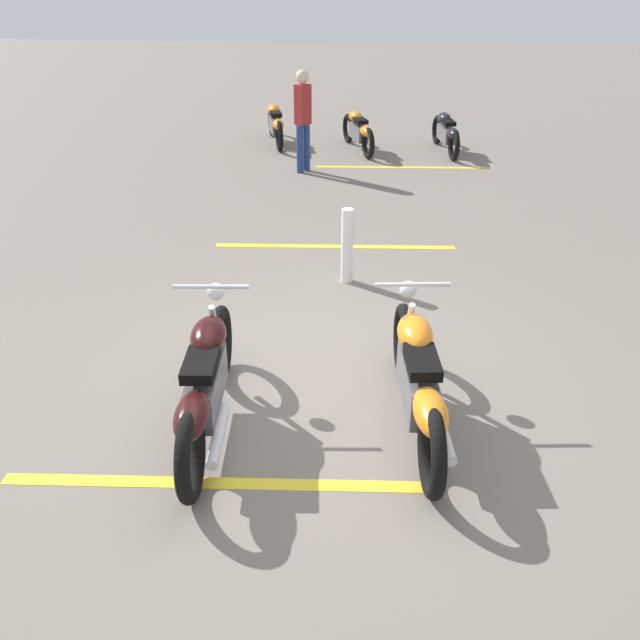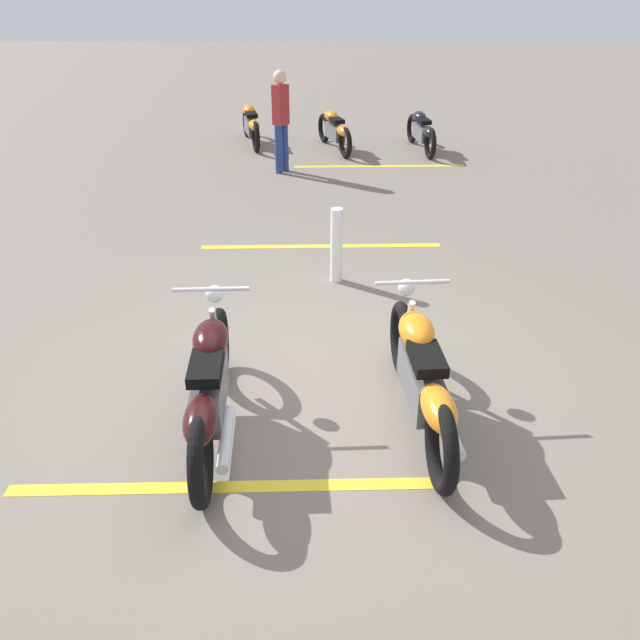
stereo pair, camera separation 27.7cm
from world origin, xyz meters
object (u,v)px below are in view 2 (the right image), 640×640
(motorcycle_bright_foreground, at_px, (422,376))
(motorcycle_row_far_left, at_px, (422,131))
(bystander_near_row, at_px, (281,117))
(motorcycle_row_center, at_px, (251,125))
(motorcycle_row_left, at_px, (335,130))
(bollard_post, at_px, (336,245))
(motorcycle_dark_foreground, at_px, (210,386))

(motorcycle_bright_foreground, xyz_separation_m, motorcycle_row_far_left, (9.11, -0.80, -0.06))
(motorcycle_row_far_left, height_order, bystander_near_row, bystander_near_row)
(motorcycle_row_far_left, xyz_separation_m, motorcycle_row_center, (0.36, 3.49, 0.02))
(motorcycle_row_left, distance_m, motorcycle_row_center, 1.80)
(bollard_post, bearing_deg, motorcycle_dark_foreground, 163.33)
(motorcycle_row_center, xyz_separation_m, bystander_near_row, (-2.02, -0.84, 0.56))
(motorcycle_bright_foreground, distance_m, motorcycle_dark_foreground, 1.66)
(bollard_post, bearing_deg, motorcycle_row_center, 16.20)
(motorcycle_row_far_left, bearing_deg, motorcycle_bright_foreground, 164.53)
(motorcycle_bright_foreground, xyz_separation_m, motorcycle_dark_foreground, (-0.21, 1.64, 0.00))
(motorcycle_row_left, height_order, bollard_post, bollard_post)
(motorcycle_bright_foreground, xyz_separation_m, bollard_post, (2.78, 0.75, -0.02))
(motorcycle_bright_foreground, distance_m, bollard_post, 2.88)
(motorcycle_row_far_left, bearing_deg, motorcycle_dark_foreground, 154.86)
(motorcycle_bright_foreground, bearing_deg, bystander_near_row, 7.11)
(motorcycle_row_far_left, xyz_separation_m, bollard_post, (-6.34, 1.54, 0.04))
(motorcycle_row_far_left, height_order, motorcycle_row_center, motorcycle_row_center)
(motorcycle_row_center, bearing_deg, bystander_near_row, -173.33)
(motorcycle_dark_foreground, relative_size, motorcycle_row_left, 1.18)
(motorcycle_row_left, bearing_deg, motorcycle_row_center, 57.25)
(motorcycle_row_far_left, distance_m, bollard_post, 6.52)
(motorcycle_row_left, bearing_deg, motorcycle_bright_foreground, 165.96)
(motorcycle_row_center, relative_size, bollard_post, 2.23)
(motorcycle_row_left, bearing_deg, bollard_post, 161.80)
(motorcycle_bright_foreground, height_order, bollard_post, motorcycle_bright_foreground)
(bollard_post, bearing_deg, motorcycle_bright_foreground, -164.93)
(motorcycle_bright_foreground, bearing_deg, motorcycle_row_center, 8.99)
(motorcycle_row_far_left, bearing_deg, motorcycle_row_center, 73.71)
(motorcycle_row_left, bearing_deg, bystander_near_row, 130.70)
(motorcycle_row_far_left, xyz_separation_m, bystander_near_row, (-1.67, 2.65, 0.58))
(motorcycle_dark_foreground, height_order, motorcycle_row_center, motorcycle_dark_foreground)
(motorcycle_bright_foreground, height_order, motorcycle_row_center, motorcycle_bright_foreground)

